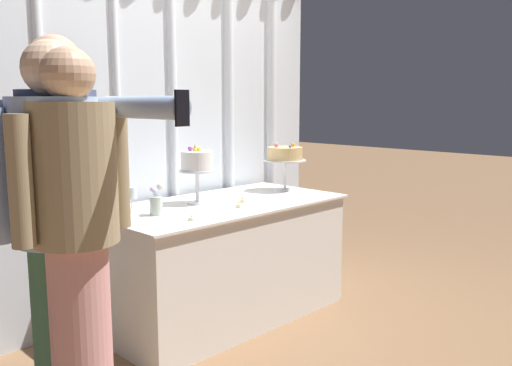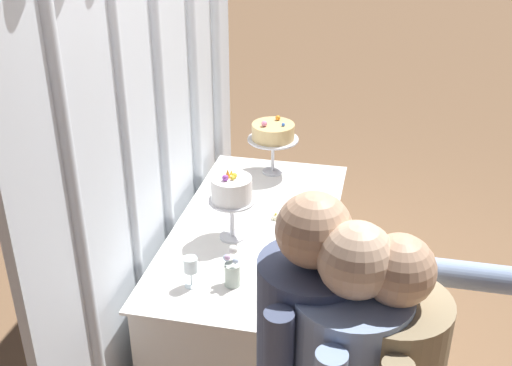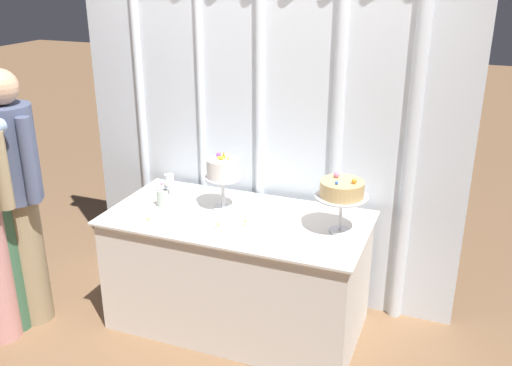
% 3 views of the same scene
% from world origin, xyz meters
% --- Properties ---
extents(ground_plane, '(24.00, 24.00, 0.00)m').
position_xyz_m(ground_plane, '(0.00, 0.00, 0.00)').
color(ground_plane, '#846042').
extents(draped_curtain, '(2.69, 0.15, 2.66)m').
position_xyz_m(draped_curtain, '(0.04, 0.59, 1.42)').
color(draped_curtain, silver).
rests_on(draped_curtain, ground_plane).
extents(cake_table, '(1.65, 0.83, 0.78)m').
position_xyz_m(cake_table, '(0.00, 0.10, 0.39)').
color(cake_table, white).
rests_on(cake_table, ground_plane).
extents(cake_display_nearleft, '(0.23, 0.23, 0.39)m').
position_xyz_m(cake_display_nearleft, '(-0.13, 0.19, 1.04)').
color(cake_display_nearleft, silver).
rests_on(cake_display_nearleft, cake_table).
extents(cake_display_nearright, '(0.31, 0.31, 0.36)m').
position_xyz_m(cake_display_nearright, '(0.65, 0.13, 1.04)').
color(cake_display_nearright, silver).
rests_on(cake_display_nearright, cake_table).
extents(wine_glass, '(0.07, 0.07, 0.15)m').
position_xyz_m(wine_glass, '(-0.58, 0.27, 0.89)').
color(wine_glass, silver).
rests_on(wine_glass, cake_table).
extents(flower_vase, '(0.10, 0.08, 0.19)m').
position_xyz_m(flower_vase, '(-0.52, 0.09, 0.85)').
color(flower_vase, '#B2C1B2').
rests_on(flower_vase, cake_table).
extents(tealight_far_left, '(0.04, 0.04, 0.03)m').
position_xyz_m(tealight_far_left, '(-0.48, -0.17, 0.79)').
color(tealight_far_left, beige).
rests_on(tealight_far_left, cake_table).
extents(tealight_near_left, '(0.04, 0.04, 0.04)m').
position_xyz_m(tealight_near_left, '(-0.04, -0.10, 0.79)').
color(tealight_near_left, beige).
rests_on(tealight_near_left, cake_table).
extents(tealight_near_right, '(0.04, 0.04, 0.04)m').
position_xyz_m(tealight_near_right, '(0.10, 0.01, 0.79)').
color(tealight_near_right, beige).
rests_on(tealight_near_right, cake_table).
extents(guest_girl_blue_dress, '(0.50, 0.74, 1.67)m').
position_xyz_m(guest_girl_blue_dress, '(-1.39, -0.49, 0.92)').
color(guest_girl_blue_dress, '#3D6B4C').
rests_on(guest_girl_blue_dress, ground_plane).
extents(guest_man_dark_suit, '(0.47, 0.40, 1.70)m').
position_xyz_m(guest_man_dark_suit, '(-1.31, -0.36, 0.94)').
color(guest_man_dark_suit, '#9E8966').
rests_on(guest_man_dark_suit, ground_plane).
extents(guest_man_pink_jacket, '(0.49, 0.35, 1.64)m').
position_xyz_m(guest_man_pink_jacket, '(-1.37, -0.59, 0.90)').
color(guest_man_pink_jacket, '#D6938E').
rests_on(guest_man_pink_jacket, ground_plane).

